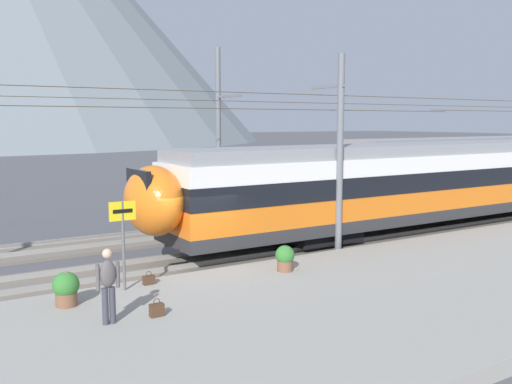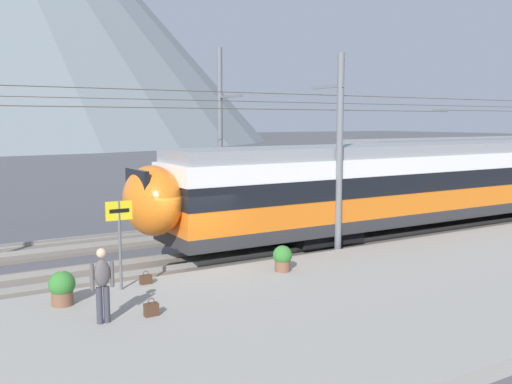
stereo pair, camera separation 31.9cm
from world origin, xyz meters
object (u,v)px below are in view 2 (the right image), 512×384
(train_near_platform, at_px, (475,177))
(handbag_beside_passenger, at_px, (151,309))
(catenary_mast_mid, at_px, (337,150))
(passenger_walking, at_px, (102,281))
(catenary_mast_far_side, at_px, (222,133))
(handbag_near_sign, at_px, (146,279))
(platform_sign, at_px, (119,225))
(potted_plant_by_shelter, at_px, (62,287))
(potted_plant_platform_edge, at_px, (282,257))
(train_far_track, at_px, (512,163))

(train_near_platform, relative_size, handbag_beside_passenger, 77.54)
(catenary_mast_mid, xyz_separation_m, handbag_beside_passenger, (-8.35, -3.63, -3.29))
(train_near_platform, distance_m, passenger_walking, 19.38)
(catenary_mast_far_side, height_order, handbag_near_sign, catenary_mast_far_side)
(platform_sign, height_order, potted_plant_by_shelter, platform_sign)
(train_near_platform, bearing_deg, potted_plant_platform_edge, -165.45)
(handbag_near_sign, bearing_deg, potted_plant_by_shelter, -164.15)
(potted_plant_platform_edge, bearing_deg, potted_plant_by_shelter, 178.40)
(train_far_track, xyz_separation_m, handbag_beside_passenger, (-27.16, -9.65, -1.72))
(train_far_track, bearing_deg, passenger_walking, -161.32)
(catenary_mast_mid, height_order, passenger_walking, catenary_mast_mid)
(platform_sign, height_order, potted_plant_platform_edge, platform_sign)
(handbag_beside_passenger, bearing_deg, train_near_platform, 15.89)
(train_far_track, distance_m, handbag_near_sign, 27.37)
(train_near_platform, height_order, potted_plant_by_shelter, train_near_platform)
(train_near_platform, xyz_separation_m, catenary_mast_mid, (-9.30, -1.39, 1.56))
(catenary_mast_mid, distance_m, passenger_walking, 10.36)
(handbag_beside_passenger, bearing_deg, platform_sign, 88.88)
(catenary_mast_far_side, distance_m, passenger_walking, 14.70)
(platform_sign, xyz_separation_m, potted_plant_platform_edge, (4.69, -0.68, -1.31))
(train_near_platform, height_order, catenary_mast_mid, catenary_mast_mid)
(passenger_walking, height_order, potted_plant_platform_edge, passenger_walking)
(potted_plant_platform_edge, bearing_deg, catenary_mast_far_side, 72.38)
(handbag_near_sign, relative_size, potted_plant_by_shelter, 0.44)
(catenary_mast_far_side, distance_m, platform_sign, 12.16)
(potted_plant_platform_edge, bearing_deg, passenger_walking, -164.93)
(train_far_track, distance_m, handbag_beside_passenger, 28.87)
(catenary_mast_far_side, distance_m, handbag_near_sign, 11.97)
(handbag_near_sign, bearing_deg, catenary_mast_mid, 8.39)
(catenary_mast_far_side, bearing_deg, potted_plant_by_shelter, -134.45)
(handbag_beside_passenger, height_order, potted_plant_platform_edge, potted_plant_platform_edge)
(platform_sign, bearing_deg, train_far_track, 15.08)
(train_near_platform, height_order, handbag_near_sign, train_near_platform)
(passenger_walking, relative_size, handbag_near_sign, 4.57)
(catenary_mast_far_side, distance_m, handbag_beside_passenger, 14.36)
(train_far_track, xyz_separation_m, platform_sign, (-27.11, -7.30, -0.14))
(catenary_mast_far_side, xyz_separation_m, handbag_near_sign, (-7.04, -8.92, -3.76))
(passenger_walking, bearing_deg, catenary_mast_mid, 20.50)
(train_near_platform, distance_m, handbag_beside_passenger, 18.44)
(catenary_mast_far_side, xyz_separation_m, handbag_beside_passenger, (-7.83, -11.44, -3.73))
(potted_plant_platform_edge, distance_m, potted_plant_by_shelter, 6.31)
(handbag_near_sign, bearing_deg, passenger_walking, -127.64)
(train_near_platform, bearing_deg, passenger_walking, -165.29)
(catenary_mast_mid, distance_m, handbag_near_sign, 8.33)
(platform_sign, distance_m, handbag_beside_passenger, 2.83)
(catenary_mast_far_side, bearing_deg, catenary_mast_mid, -86.20)
(passenger_walking, xyz_separation_m, handbag_near_sign, (1.86, 2.41, -0.82))
(train_far_track, distance_m, catenary_mast_mid, 19.81)
(catenary_mast_mid, distance_m, potted_plant_by_shelter, 10.51)
(passenger_walking, relative_size, potted_plant_by_shelter, 2.00)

